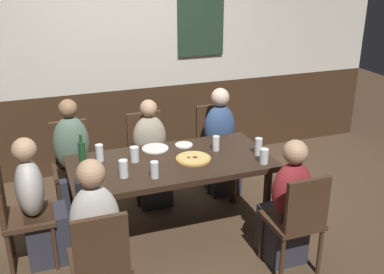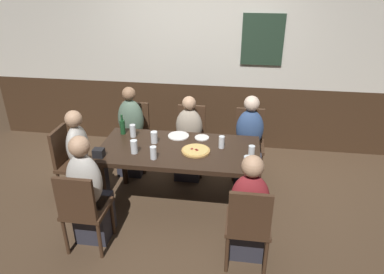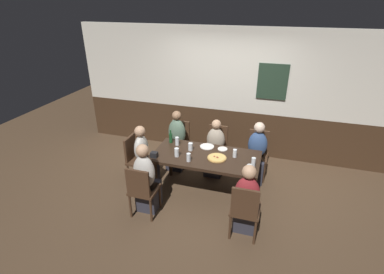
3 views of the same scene
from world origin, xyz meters
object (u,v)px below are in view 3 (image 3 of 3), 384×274
object	(u,v)px
chair_right_near	(245,209)
highball_clear	(177,142)
chair_right_far	(257,151)
condiment_caddy	(154,155)
person_right_near	(246,203)
tumbler_short	(235,154)
plate_white_large	(207,147)
person_mid_far	(215,152)
person_left_far	(176,145)
beer_glass_half	(190,147)
plate_white_small	(223,149)
chair_head_west	(136,157)
person_head_west	(145,160)
pizza	(217,158)
tumbler_water	(177,153)
chair_left_near	(142,189)
beer_bottle_green	(171,138)
chair_mid_far	(217,146)
pint_glass_pale	(189,158)
pint_glass_amber	(253,163)
person_right_far	(256,157)
beer_glass_tall	(249,169)
person_left_near	(147,183)
chair_left_far	(179,141)
dining_table	(206,160)

from	to	relation	value
chair_right_near	highball_clear	bearing A→B (deg)	141.88
chair_right_far	condiment_caddy	size ratio (longest dim) A/B	8.00
chair_right_far	person_right_near	xyz separation A→B (m)	(-0.00, -1.52, -0.03)
tumbler_short	plate_white_large	xyz separation A→B (m)	(-0.51, 0.21, -0.05)
person_mid_far	person_left_far	xyz separation A→B (m)	(-0.76, 0.00, 0.04)
beer_glass_half	plate_white_small	size ratio (longest dim) A/B	0.81
chair_head_west	person_head_west	world-z (taller)	person_head_west
chair_right_near	pizza	distance (m)	1.02
person_head_west	plate_white_small	bearing A→B (deg)	12.07
beer_glass_half	tumbler_water	bearing A→B (deg)	-119.79
highball_clear	chair_left_near	bearing A→B (deg)	-100.20
chair_right_far	beer_bottle_green	distance (m)	1.62
chair_mid_far	highball_clear	distance (m)	0.91
person_mid_far	chair_left_near	bearing A→B (deg)	-116.75
chair_head_west	pizza	xyz separation A→B (m)	(1.47, -0.04, 0.26)
person_right_near	condiment_caddy	size ratio (longest dim) A/B	10.03
tumbler_short	plate_white_large	size ratio (longest dim) A/B	0.56
pint_glass_pale	tumbler_water	bearing A→B (deg)	158.22
chair_right_near	person_mid_far	size ratio (longest dim) A/B	0.81
person_left_far	beer_bottle_green	distance (m)	0.54
pint_glass_amber	chair_left_near	bearing A→B (deg)	-155.26
chair_left_near	person_head_west	world-z (taller)	person_head_west
person_right_far	condiment_caddy	bearing A→B (deg)	-147.70
person_head_west	chair_mid_far	bearing A→B (deg)	36.89
condiment_caddy	beer_bottle_green	bearing A→B (deg)	83.07
pint_glass_amber	beer_bottle_green	distance (m)	1.54
chair_head_west	beer_glass_tall	bearing A→B (deg)	-8.85
plate_white_small	chair_mid_far	bearing A→B (deg)	111.23
chair_left_near	person_head_west	size ratio (longest dim) A/B	0.79
beer_glass_tall	highball_clear	world-z (taller)	highball_clear
chair_left_near	beer_bottle_green	size ratio (longest dim) A/B	3.66
condiment_caddy	pizza	bearing A→B (deg)	14.85
person_head_west	chair_right_far	bearing A→B (deg)	24.04
person_left_near	highball_clear	xyz separation A→B (m)	(0.19, 0.89, 0.31)
plate_white_small	tumbler_short	bearing A→B (deg)	-40.65
chair_left_far	person_head_west	bearing A→B (deg)	-112.95
person_mid_far	plate_white_large	world-z (taller)	person_mid_far
person_left_far	highball_clear	bearing A→B (deg)	-68.02
person_left_near	person_right_far	bearing A→B (deg)	41.60
pint_glass_amber	person_right_near	bearing A→B (deg)	-90.70
person_left_far	tumbler_short	bearing A→B (deg)	-26.14
beer_bottle_green	plate_white_large	world-z (taller)	beer_bottle_green
chair_head_west	person_left_far	world-z (taller)	person_left_far
dining_table	person_left_near	xyz separation A→B (m)	(-0.76, -0.68, -0.16)
chair_right_far	pint_glass_amber	bearing A→B (deg)	-89.61
chair_left_near	pizza	bearing A→B (deg)	39.88
chair_head_west	chair_right_far	xyz separation A→B (m)	(2.05, 0.84, 0.00)
person_left_far	beer_bottle_green	world-z (taller)	person_left_far
person_left_far	plate_white_large	world-z (taller)	person_left_far
chair_left_far	plate_white_small	world-z (taller)	chair_left_far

